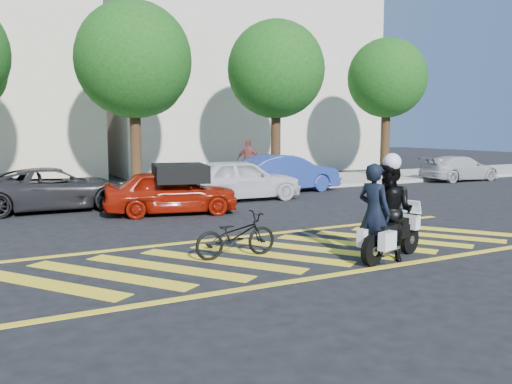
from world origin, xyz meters
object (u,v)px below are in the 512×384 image
police_motorcycle (391,236)px  officer_moto (391,211)px  officer_bike (374,213)px  parked_right (285,173)px  parked_mid_left (55,189)px  parked_far_right (459,168)px  parked_mid_right (240,179)px  bicycle (236,235)px  red_convertible (171,192)px

police_motorcycle → officer_moto: size_ratio=1.00×
officer_bike → parked_right: (4.39, 10.67, -0.21)m
officer_bike → parked_mid_left: (-4.52, 9.92, -0.29)m
parked_right → police_motorcycle: bearing=156.1°
parked_far_right → police_motorcycle: bearing=128.8°
police_motorcycle → parked_right: bearing=51.9°
parked_mid_right → parked_right: (2.71, 1.40, 0.00)m
parked_mid_right → bicycle: bearing=155.6°
bicycle → parked_right: size_ratio=0.38×
parked_right → parked_far_right: size_ratio=1.09×
police_motorcycle → parked_far_right: size_ratio=0.46×
parked_mid_left → parked_right: 8.94m
red_convertible → parked_mid_right: 3.70m
officer_moto → parked_right: 11.42m
parked_mid_left → red_convertible: bearing=-129.3°
parked_right → bicycle: bearing=140.5°
parked_far_right → parked_mid_right: bearing=97.7°
parked_mid_right → officer_moto: bearing=174.6°
police_motorcycle → parked_mid_left: 11.11m
parked_mid_left → parked_right: parked_right is taller
officer_moto → red_convertible: (-1.94, 7.48, -0.29)m
bicycle → police_motorcycle: (2.63, -1.61, 0.02)m
parked_mid_left → parked_mid_right: (6.20, -0.65, 0.08)m
bicycle → parked_mid_left: 8.66m
parked_far_right → parked_mid_left: bearing=93.7°
parked_right → parked_far_right: 10.00m
police_motorcycle → parked_far_right: bearing=19.7°
police_motorcycle → parked_right: (3.98, 10.70, 0.28)m
parked_mid_left → parked_mid_right: bearing=-95.7°
police_motorcycle → officer_moto: bearing=129.0°
police_motorcycle → parked_mid_right: size_ratio=0.44×
officer_moto → parked_far_right: (13.99, 10.69, -0.36)m
parked_mid_left → officer_moto: bearing=-153.4°
bicycle → officer_moto: size_ratio=0.89×
officer_moto → red_convertible: officer_moto is taller
police_motorcycle → parked_right: size_ratio=0.42×
bicycle → parked_mid_left: parked_mid_left is taller
police_motorcycle → officer_moto: officer_moto is taller
red_convertible → parked_far_right: red_convertible is taller
officer_bike → bicycle: (-2.22, 1.57, -0.51)m
police_motorcycle → parked_mid_right: bearing=64.5°
red_convertible → parked_right: parked_right is taller
officer_moto → parked_mid_left: size_ratio=0.40×
officer_moto → parked_mid_left: (-4.92, 9.94, -0.30)m
officer_moto → parked_mid_right: size_ratio=0.44×
parked_mid_left → parked_far_right: (18.91, 0.75, -0.07)m
parked_mid_right → officer_bike: bearing=172.2°
parked_mid_right → parked_far_right: bearing=-81.2°
bicycle → parked_mid_right: parked_mid_right is taller
parked_mid_left → parked_mid_right: 6.23m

